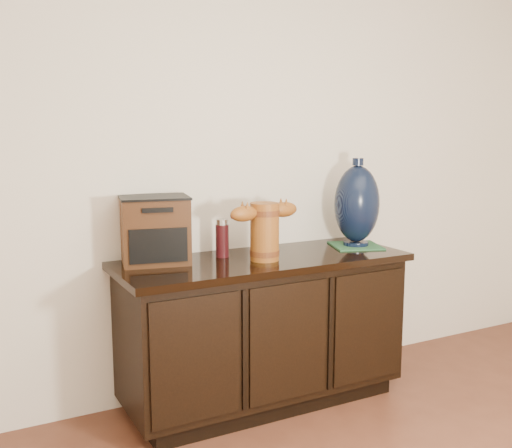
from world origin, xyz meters
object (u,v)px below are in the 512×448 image
tv_radio (155,230)px  spray_can (222,238)px  lamp_base (357,204)px  terracotta_vessel (265,228)px  sideboard (263,329)px

tv_radio → spray_can: bearing=6.2°
tv_radio → lamp_base: lamp_base is taller
lamp_base → terracotta_vessel: bearing=-173.4°
sideboard → tv_radio: tv_radio is taller
sideboard → lamp_base: bearing=1.7°
terracotta_vessel → sideboard: bearing=59.9°
tv_radio → spray_can: tv_radio is taller
sideboard → terracotta_vessel: (-0.02, -0.05, 0.53)m
spray_can → terracotta_vessel: bearing=-47.0°
lamp_base → spray_can: size_ratio=2.47×
sideboard → tv_radio: size_ratio=4.02×
spray_can → lamp_base: bearing=-7.0°
terracotta_vessel → tv_radio: tv_radio is taller
tv_radio → terracotta_vessel: bearing=-10.2°
sideboard → terracotta_vessel: bearing=-111.3°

